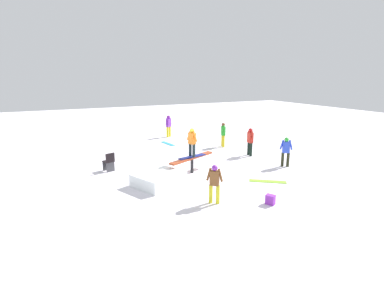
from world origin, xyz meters
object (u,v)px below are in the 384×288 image
Objects in this scene: main_rider_on_rail at (192,143)px; bystander_red at (250,140)px; bystander_blue at (286,150)px; bystander_brown at (214,182)px; backpack_on_snow at (270,200)px; bystander_green at (223,133)px; loose_snowboard_cyan at (168,144)px; loose_snowboard_lime at (268,181)px; rail_feature at (192,159)px; bystander_purple at (169,125)px; folding_chair at (109,162)px.

bystander_red is at bearing 2.59° from main_rider_on_rail.
bystander_brown is (-5.25, -2.22, -0.03)m from bystander_blue.
bystander_blue reaches higher than backpack_on_snow.
bystander_blue is at bearing 102.49° from backpack_on_snow.
main_rider_on_rail reaches higher than bystander_green.
bystander_blue is 7.86m from loose_snowboard_cyan.
bystander_blue is 0.94× the size of bystander_red.
loose_snowboard_cyan is (-1.19, 8.40, 0.00)m from loose_snowboard_lime.
main_rider_on_rail is 3.64m from loose_snowboard_lime.
main_rider_on_rail reaches higher than backpack_on_snow.
loose_snowboard_lime is at bearing 162.31° from bystander_red.
main_rider_on_rail is 3.46m from bystander_brown.
bystander_green reaches higher than rail_feature.
backpack_on_snow is (0.93, -4.25, -1.21)m from main_rider_on_rail.
bystander_red is 1.11× the size of bystander_brown.
folding_chair is (-5.37, -6.13, -0.46)m from bystander_purple.
main_rider_on_rail is 4.32× the size of backpack_on_snow.
bystander_green is at bearing -83.13° from bystander_brown.
main_rider_on_rail reaches higher than loose_snowboard_cyan.
bystander_blue is 1.04× the size of bystander_brown.
loose_snowboard_cyan is (1.14, 5.96, -0.62)m from rail_feature.
bystander_red is at bearing 99.72° from loose_snowboard_lime.
bystander_red is (4.17, 1.31, -0.52)m from main_rider_on_rail.
backpack_on_snow is (0.93, -4.25, -0.47)m from rail_feature.
bystander_brown is 9.51m from loose_snowboard_cyan.
backpack_on_snow is at bearing -168.15° from bystander_brown.
loose_snowboard_cyan is at bearing 68.50° from bystander_green.
rail_feature is 1.77× the size of bystander_blue.
bystander_blue is at bearing -156.64° from bystander_green.
loose_snowboard_cyan is at bearing 133.88° from loose_snowboard_lime.
bystander_red reaches higher than folding_chair.
main_rider_on_rail is 1.67× the size of folding_chair.
folding_chair is (-5.68, 4.33, 0.40)m from loose_snowboard_lime.
bystander_brown is 11.68m from bystander_purple.
main_rider_on_rail is at bearing 150.39° from bystander_green.
bystander_brown is at bearing -126.33° from rail_feature.
bystander_purple is 4.56× the size of backpack_on_snow.
bystander_green is at bearing -98.72° from bystander_purple.
main_rider_on_rail reaches higher than bystander_red.
main_rider_on_rail reaches higher than rail_feature.
main_rider_on_rail is 1.02× the size of bystander_blue.
loose_snowboard_lime is at bearing 124.43° from folding_chair.
bystander_brown is 0.97× the size of loose_snowboard_cyan.
main_rider_on_rail is 5.46m from bystander_green.
bystander_blue is (4.49, -1.10, 0.17)m from rail_feature.
bystander_purple is 1.04× the size of bystander_green.
folding_chair is 2.59× the size of backpack_on_snow.
main_rider_on_rail is 0.98× the size of bystander_green.
bystander_red is at bearing -48.20° from bystander_blue.
backpack_on_snow is (1.69, -0.92, -0.61)m from bystander_brown.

